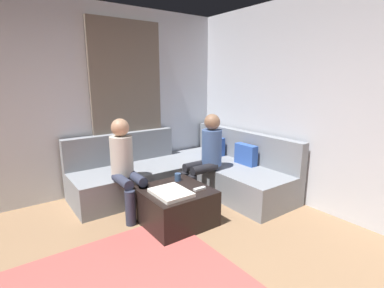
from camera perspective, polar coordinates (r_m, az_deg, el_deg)
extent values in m
cube|color=silver|center=(3.67, 33.52, 5.66)|extent=(6.00, 0.12, 2.70)
cube|color=silver|center=(4.27, -29.54, 6.88)|extent=(0.12, 6.00, 2.70)
cube|color=#726659|center=(4.51, -12.60, 7.23)|extent=(0.06, 1.10, 2.50)
cube|color=gray|center=(4.46, 6.99, -6.34)|extent=(2.10, 0.85, 0.42)
cube|color=gray|center=(4.58, 10.40, -0.27)|extent=(2.10, 0.14, 0.45)
cube|color=gray|center=(4.29, -11.66, -7.33)|extent=(0.85, 1.70, 0.42)
cube|color=gray|center=(4.48, -13.80, -0.75)|extent=(0.14, 1.70, 0.45)
cube|color=#3359B2|center=(4.84, 4.60, -0.67)|extent=(0.36, 0.12, 0.36)
cube|color=#3359B2|center=(4.35, 10.60, -2.44)|extent=(0.36, 0.12, 0.36)
cube|color=black|center=(3.47, -3.30, -12.13)|extent=(0.76, 0.76, 0.42)
cube|color=white|center=(3.24, -4.19, -9.58)|extent=(0.44, 0.36, 0.04)
cylinder|color=#334C72|center=(3.63, -2.83, -6.55)|extent=(0.08, 0.08, 0.10)
cube|color=white|center=(3.36, 1.53, -8.84)|extent=(0.05, 0.15, 0.02)
cylinder|color=black|center=(3.89, 0.07, -9.25)|extent=(0.12, 0.12, 0.42)
cylinder|color=black|center=(4.02, -1.45, -8.46)|extent=(0.12, 0.12, 0.42)
cylinder|color=black|center=(3.91, 2.46, -4.92)|extent=(0.12, 0.40, 0.12)
cylinder|color=black|center=(4.04, 0.87, -4.29)|extent=(0.12, 0.40, 0.12)
cylinder|color=#3F598C|center=(4.03, 3.93, -0.69)|extent=(0.28, 0.28, 0.50)
sphere|color=#8C664C|center=(3.96, 4.01, 4.38)|extent=(0.22, 0.22, 0.22)
cylinder|color=#2D3347|center=(3.56, -9.42, -11.62)|extent=(0.12, 0.12, 0.42)
cylinder|color=#2D3347|center=(3.49, -12.11, -12.25)|extent=(0.12, 0.12, 0.42)
cylinder|color=#2D3347|center=(3.63, -11.01, -6.61)|extent=(0.40, 0.12, 0.12)
cylinder|color=#2D3347|center=(3.56, -13.65, -7.12)|extent=(0.40, 0.12, 0.12)
cylinder|color=beige|center=(3.69, -13.76, -2.31)|extent=(0.28, 0.28, 0.50)
sphere|color=tan|center=(3.62, -14.07, 3.19)|extent=(0.22, 0.22, 0.22)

